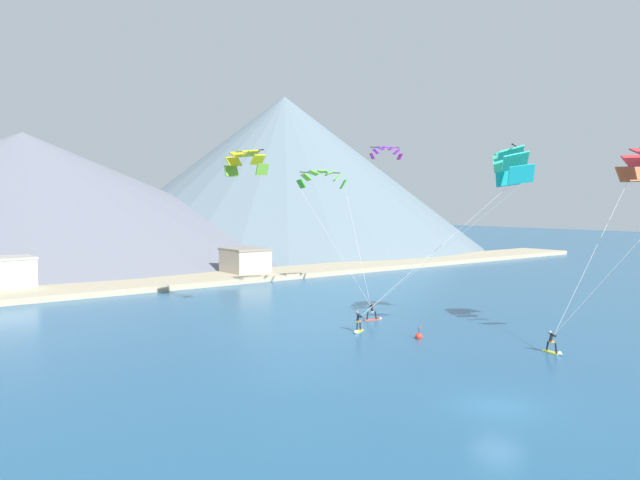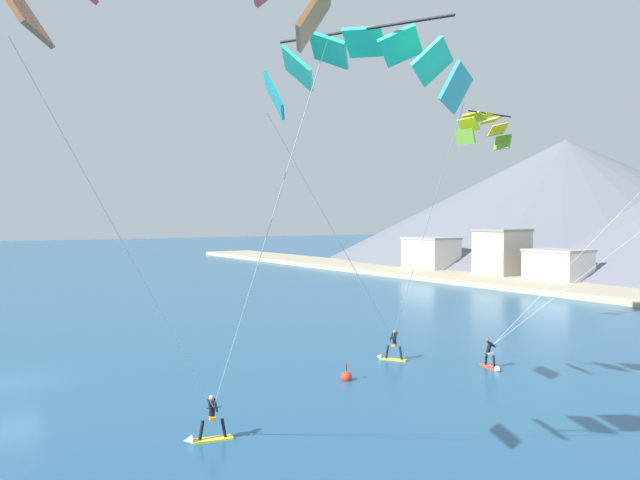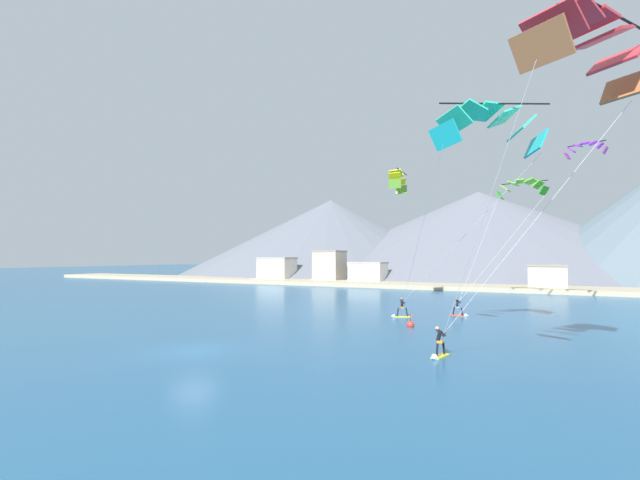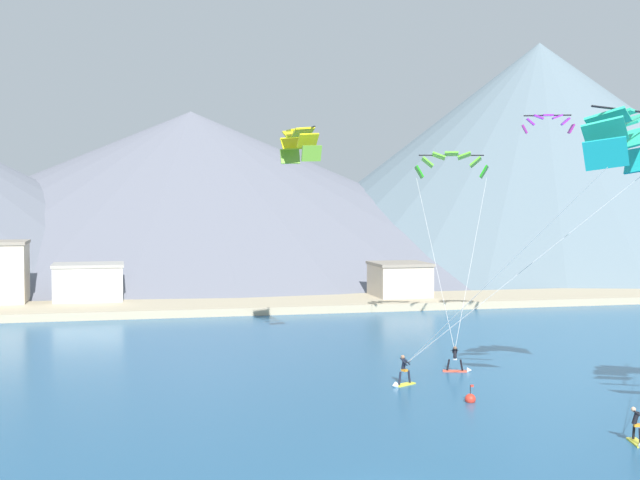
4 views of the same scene
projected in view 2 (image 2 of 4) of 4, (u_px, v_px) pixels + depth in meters
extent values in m
plane|color=#23567F|center=(12.00, 383.00, 29.87)|extent=(400.00, 400.00, 0.00)
cube|color=#E54C33|center=(490.00, 367.00, 32.85)|extent=(1.50, 0.89, 0.07)
cylinder|color=black|center=(486.00, 358.00, 33.22)|extent=(0.25, 0.18, 0.68)
cylinder|color=black|center=(494.00, 362.00, 32.45)|extent=(0.25, 0.18, 0.68)
cube|color=white|center=(490.00, 353.00, 32.82)|extent=(0.30, 0.34, 0.12)
cylinder|color=black|center=(489.00, 347.00, 32.79)|extent=(0.30, 0.39, 0.58)
cylinder|color=black|center=(490.00, 344.00, 32.92)|extent=(0.24, 0.49, 0.38)
cylinder|color=black|center=(492.00, 344.00, 32.71)|extent=(0.24, 0.49, 0.38)
cylinder|color=black|center=(494.00, 344.00, 32.86)|extent=(0.50, 0.20, 0.03)
sphere|color=brown|center=(487.00, 340.00, 32.76)|extent=(0.21, 0.21, 0.21)
cone|color=white|center=(499.00, 370.00, 32.01)|extent=(0.40, 0.44, 0.36)
cube|color=yellow|center=(213.00, 439.00, 22.14)|extent=(0.76, 1.50, 0.07)
cylinder|color=black|center=(224.00, 428.00, 22.27)|extent=(0.16, 0.25, 0.69)
cylinder|color=black|center=(201.00, 430.00, 21.99)|extent=(0.16, 0.25, 0.69)
cube|color=orange|center=(213.00, 418.00, 22.12)|extent=(0.33, 0.28, 0.12)
cylinder|color=black|center=(212.00, 409.00, 22.17)|extent=(0.38, 0.28, 0.58)
cylinder|color=black|center=(216.00, 405.00, 22.11)|extent=(0.50, 0.19, 0.38)
cylinder|color=black|center=(210.00, 406.00, 22.03)|extent=(0.50, 0.19, 0.38)
cylinder|color=black|center=(214.00, 408.00, 21.90)|extent=(0.15, 0.51, 0.03)
sphere|color=tan|center=(212.00, 398.00, 22.25)|extent=(0.21, 0.21, 0.21)
cone|color=white|center=(188.00, 441.00, 21.84)|extent=(0.42, 0.38, 0.36)
cube|color=yellow|center=(394.00, 359.00, 34.63)|extent=(1.46, 1.11, 0.07)
cylinder|color=black|center=(401.00, 353.00, 34.44)|extent=(0.27, 0.23, 0.73)
cylinder|color=black|center=(387.00, 352.00, 34.78)|extent=(0.27, 0.23, 0.73)
cube|color=orange|center=(394.00, 345.00, 34.60)|extent=(0.36, 0.38, 0.12)
cylinder|color=black|center=(394.00, 339.00, 34.63)|extent=(0.36, 0.40, 0.62)
cylinder|color=black|center=(396.00, 336.00, 34.49)|extent=(0.34, 0.50, 0.40)
cylinder|color=black|center=(392.00, 336.00, 34.59)|extent=(0.34, 0.50, 0.40)
cylinder|color=black|center=(393.00, 337.00, 34.38)|extent=(0.46, 0.29, 0.03)
sphere|color=#9E7051|center=(395.00, 332.00, 34.69)|extent=(0.22, 0.22, 0.22)
cone|color=white|center=(379.00, 357.00, 35.00)|extent=(0.44, 0.46, 0.36)
cylinder|color=silver|center=(594.00, 240.00, 35.63)|extent=(2.40, 14.11, 10.81)
cylinder|color=silver|center=(627.00, 242.00, 33.07)|extent=(7.35, 12.30, 10.81)
cube|color=#B16134|center=(314.00, 15.00, 14.29)|extent=(2.05, 1.76, 1.23)
cube|color=#B16134|center=(22.00, 10.00, 13.93)|extent=(2.11, 1.65, 1.23)
cylinder|color=silver|center=(258.00, 262.00, 18.10)|extent=(8.20, 0.83, 10.77)
cylinder|color=silver|center=(134.00, 263.00, 17.91)|extent=(4.53, 6.97, 10.77)
cube|color=#17ABAC|center=(456.00, 88.00, 21.83)|extent=(1.49, 2.13, 1.54)
cube|color=#2DD9A1|center=(433.00, 62.00, 22.26)|extent=(1.84, 2.31, 1.41)
cube|color=#2DD9A1|center=(401.00, 46.00, 22.67)|extent=(2.13, 2.36, 1.10)
cube|color=#2DD9A1|center=(365.00, 43.00, 23.02)|extent=(2.30, 2.32, 0.64)
cube|color=#2DD9A1|center=(329.00, 51.00, 23.25)|extent=(2.35, 2.15, 1.10)
cube|color=#2DD9A1|center=(298.00, 69.00, 23.33)|extent=(2.30, 1.88, 1.41)
cube|color=#17ABAC|center=(274.00, 96.00, 23.26)|extent=(2.11, 1.55, 1.54)
cylinder|color=black|center=(361.00, 30.00, 22.21)|extent=(6.06, 3.23, 0.10)
cylinder|color=silver|center=(420.00, 247.00, 28.00)|extent=(10.83, 6.16, 10.55)
cylinder|color=silver|center=(342.00, 247.00, 28.78)|extent=(5.65, 11.07, 10.55)
cube|color=#69A62E|center=(503.00, 142.00, 44.95)|extent=(1.38, 0.44, 1.07)
cube|color=yellow|center=(498.00, 130.00, 44.67)|extent=(1.43, 0.83, 0.95)
cube|color=yellow|center=(491.00, 120.00, 44.17)|extent=(1.46, 1.10, 0.66)
cube|color=yellow|center=(483.00, 116.00, 43.54)|extent=(1.47, 1.19, 0.25)
cube|color=yellow|center=(475.00, 117.00, 42.89)|extent=(1.46, 1.20, 0.66)
cube|color=yellow|center=(468.00, 125.00, 42.35)|extent=(1.42, 1.02, 0.95)
cube|color=#69A62E|center=(465.00, 137.00, 42.00)|extent=(1.38, 0.69, 1.07)
cylinder|color=black|center=(490.00, 114.00, 43.08)|extent=(0.22, 4.44, 0.10)
sphere|color=red|center=(346.00, 377.00, 30.34)|extent=(0.56, 0.56, 0.56)
cylinder|color=black|center=(346.00, 367.00, 30.32)|extent=(0.04, 0.04, 0.44)
cube|color=red|center=(348.00, 364.00, 30.24)|extent=(0.18, 0.01, 0.12)
cube|color=tan|center=(633.00, 296.00, 60.30)|extent=(180.00, 10.00, 0.70)
cube|color=silver|center=(431.00, 256.00, 88.87)|extent=(6.79, 5.25, 4.82)
cube|color=#9D9992|center=(431.00, 238.00, 88.78)|extent=(7.07, 5.46, 0.30)
cube|color=beige|center=(502.00, 256.00, 79.34)|extent=(5.09, 5.59, 6.18)
cube|color=gray|center=(502.00, 230.00, 79.22)|extent=(5.29, 5.81, 0.30)
cube|color=silver|center=(558.00, 269.00, 72.62)|extent=(6.42, 4.98, 3.93)
cube|color=#9D9992|center=(558.00, 251.00, 72.54)|extent=(6.67, 5.18, 0.30)
cone|color=slate|center=(565.00, 200.00, 117.37)|extent=(89.61, 89.61, 22.63)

